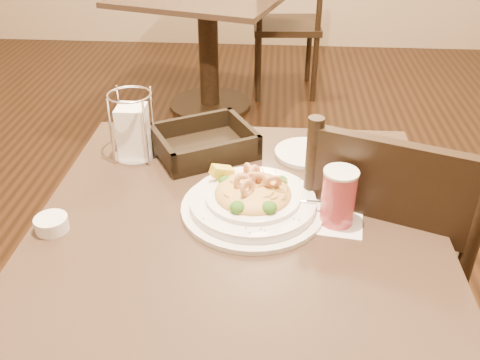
# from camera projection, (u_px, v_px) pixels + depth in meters

# --- Properties ---
(main_table) EXTENTS (0.90, 0.90, 0.72)m
(main_table) POSITION_uv_depth(u_px,v_px,m) (239.00, 289.00, 1.32)
(main_table) COLOR black
(main_table) RESTS_ON ground
(background_table) EXTENTS (1.12, 1.12, 0.72)m
(background_table) POSITION_uv_depth(u_px,v_px,m) (208.00, 31.00, 3.20)
(background_table) COLOR black
(background_table) RESTS_ON ground
(dining_chair_near) EXTENTS (0.54, 0.54, 0.93)m
(dining_chair_near) POSITION_uv_depth(u_px,v_px,m) (385.00, 260.00, 1.41)
(dining_chair_near) COLOR black
(dining_chair_near) RESTS_ON ground
(dining_chair_far) EXTENTS (0.45, 0.45, 0.93)m
(dining_chair_far) POSITION_uv_depth(u_px,v_px,m) (287.00, 20.00, 3.39)
(dining_chair_far) COLOR black
(dining_chair_far) RESTS_ON ground
(pasta_bowl) EXTENTS (0.36, 0.33, 0.10)m
(pasta_bowl) POSITION_uv_depth(u_px,v_px,m) (253.00, 199.00, 1.20)
(pasta_bowl) COLOR white
(pasta_bowl) RESTS_ON main_table
(drink_glass) EXTENTS (0.13, 0.13, 0.13)m
(drink_glass) POSITION_uv_depth(u_px,v_px,m) (339.00, 198.00, 1.14)
(drink_glass) COLOR white
(drink_glass) RESTS_ON main_table
(bread_basket) EXTENTS (0.32, 0.30, 0.07)m
(bread_basket) POSITION_uv_depth(u_px,v_px,m) (204.00, 145.00, 1.44)
(bread_basket) COLOR black
(bread_basket) RESTS_ON main_table
(napkin_caddy) EXTENTS (0.11, 0.11, 0.18)m
(napkin_caddy) POSITION_uv_depth(u_px,v_px,m) (133.00, 130.00, 1.39)
(napkin_caddy) COLOR silver
(napkin_caddy) RESTS_ON main_table
(side_plate) EXTENTS (0.20, 0.20, 0.01)m
(side_plate) POSITION_uv_depth(u_px,v_px,m) (306.00, 153.00, 1.44)
(side_plate) COLOR white
(side_plate) RESTS_ON main_table
(butter_ramekin) EXTENTS (0.08, 0.08, 0.03)m
(butter_ramekin) POSITION_uv_depth(u_px,v_px,m) (52.00, 224.00, 1.15)
(butter_ramekin) COLOR white
(butter_ramekin) RESTS_ON main_table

